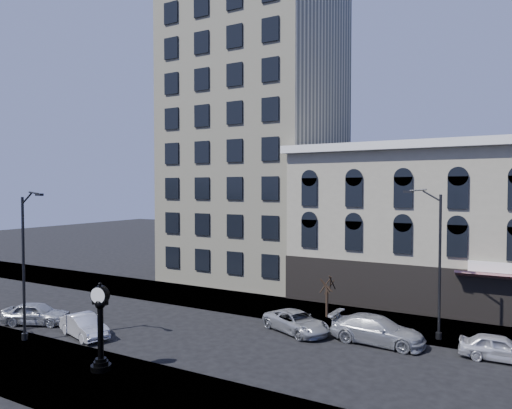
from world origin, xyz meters
The scene contains 14 objects.
ground centered at (0.00, 0.00, 0.00)m, with size 160.00×160.00×0.00m, color black.
sidewalk_far centered at (0.00, 8.00, 0.06)m, with size 160.00×6.00×0.12m, color gray.
sidewalk_near centered at (0.00, -8.00, 0.06)m, with size 160.00×6.00×0.12m, color gray.
cream_tower centered at (-6.11, 18.88, 19.32)m, with size 15.90×15.40×42.50m.
victorian_row centered at (12.00, 15.89, 6.00)m, with size 22.60×11.19×12.50m.
street_clock centered at (-0.65, -7.01, 2.09)m, with size 0.99×0.99×4.36m.
street_lamp_near centered at (-7.46, -6.08, 6.88)m, with size 2.31×0.56×8.95m.
street_lamp_far centered at (12.65, 6.07, 6.99)m, with size 2.36×0.51×9.10m.
bare_tree_far centered at (5.86, 7.22, 2.73)m, with size 2.02×2.02×3.47m.
car_near_a centered at (-10.68, -3.41, 0.73)m, with size 1.73×4.31×1.47m, color #A5A8AD.
car_near_b centered at (-5.77, -3.67, 0.68)m, with size 1.43×4.10×1.35m, color silver.
car_far_a centered at (5.24, 3.41, 0.66)m, with size 2.18×4.72×1.31m, color #A5A8AD.
car_far_b centered at (10.20, 3.83, 0.79)m, with size 2.22×5.45×1.58m, color #A5A8AD.
car_far_c centered at (16.52, 4.28, 0.67)m, with size 1.59×3.96×1.35m, color silver.
Camera 1 is at (16.77, -22.70, 9.07)m, focal length 32.00 mm.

